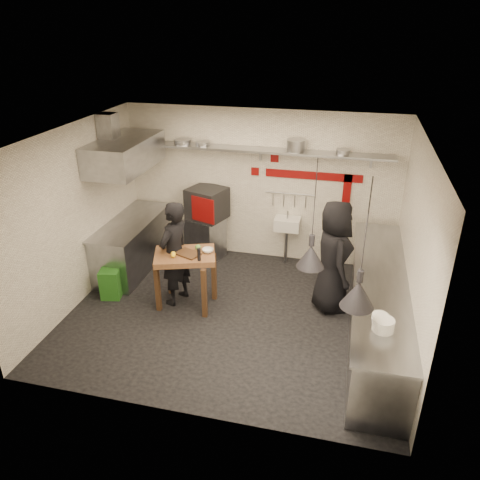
% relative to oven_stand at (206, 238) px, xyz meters
% --- Properties ---
extents(floor, '(5.00, 5.00, 0.00)m').
position_rel_oven_stand_xyz_m(floor, '(0.98, -1.76, -0.40)').
color(floor, black).
rests_on(floor, ground).
extents(ceiling, '(5.00, 5.00, 0.00)m').
position_rel_oven_stand_xyz_m(ceiling, '(0.98, -1.76, 2.40)').
color(ceiling, beige).
rests_on(ceiling, floor).
extents(wall_back, '(5.00, 0.04, 2.80)m').
position_rel_oven_stand_xyz_m(wall_back, '(0.98, 0.34, 1.00)').
color(wall_back, white).
rests_on(wall_back, floor).
extents(wall_front, '(5.00, 0.04, 2.80)m').
position_rel_oven_stand_xyz_m(wall_front, '(0.98, -3.86, 1.00)').
color(wall_front, white).
rests_on(wall_front, floor).
extents(wall_left, '(0.04, 4.20, 2.80)m').
position_rel_oven_stand_xyz_m(wall_left, '(-1.52, -1.76, 1.00)').
color(wall_left, white).
rests_on(wall_left, floor).
extents(wall_right, '(0.04, 4.20, 2.80)m').
position_rel_oven_stand_xyz_m(wall_right, '(3.48, -1.76, 1.00)').
color(wall_right, white).
rests_on(wall_right, floor).
extents(red_band_horiz, '(1.70, 0.02, 0.14)m').
position_rel_oven_stand_xyz_m(red_band_horiz, '(1.93, 0.32, 1.28)').
color(red_band_horiz, maroon).
rests_on(red_band_horiz, wall_back).
extents(red_band_vert, '(0.14, 0.02, 1.10)m').
position_rel_oven_stand_xyz_m(red_band_vert, '(2.53, 0.32, 0.80)').
color(red_band_vert, maroon).
rests_on(red_band_vert, wall_back).
extents(red_tile_a, '(0.14, 0.02, 0.14)m').
position_rel_oven_stand_xyz_m(red_tile_a, '(1.23, 0.32, 1.55)').
color(red_tile_a, maroon).
rests_on(red_tile_a, wall_back).
extents(red_tile_b, '(0.14, 0.02, 0.14)m').
position_rel_oven_stand_xyz_m(red_tile_b, '(0.88, 0.32, 1.28)').
color(red_tile_b, maroon).
rests_on(red_tile_b, wall_back).
extents(back_shelf, '(4.60, 0.34, 0.04)m').
position_rel_oven_stand_xyz_m(back_shelf, '(0.98, 0.16, 1.72)').
color(back_shelf, gray).
rests_on(back_shelf, wall_back).
extents(shelf_bracket_left, '(0.04, 0.06, 0.24)m').
position_rel_oven_stand_xyz_m(shelf_bracket_left, '(-0.92, 0.31, 1.62)').
color(shelf_bracket_left, gray).
rests_on(shelf_bracket_left, wall_back).
extents(shelf_bracket_mid, '(0.04, 0.06, 0.24)m').
position_rel_oven_stand_xyz_m(shelf_bracket_mid, '(0.98, 0.31, 1.62)').
color(shelf_bracket_mid, gray).
rests_on(shelf_bracket_mid, wall_back).
extents(shelf_bracket_right, '(0.04, 0.06, 0.24)m').
position_rel_oven_stand_xyz_m(shelf_bracket_right, '(2.88, 0.31, 1.62)').
color(shelf_bracket_right, gray).
rests_on(shelf_bracket_right, wall_back).
extents(pan_far_left, '(0.39, 0.39, 0.09)m').
position_rel_oven_stand_xyz_m(pan_far_left, '(-0.42, 0.16, 1.79)').
color(pan_far_left, gray).
rests_on(pan_far_left, back_shelf).
extents(pan_mid_left, '(0.31, 0.31, 0.07)m').
position_rel_oven_stand_xyz_m(pan_mid_left, '(-0.04, 0.16, 1.78)').
color(pan_mid_left, gray).
rests_on(pan_mid_left, back_shelf).
extents(stock_pot, '(0.33, 0.33, 0.20)m').
position_rel_oven_stand_xyz_m(stock_pot, '(1.62, 0.16, 1.84)').
color(stock_pot, gray).
rests_on(stock_pot, back_shelf).
extents(pan_right, '(0.29, 0.29, 0.08)m').
position_rel_oven_stand_xyz_m(pan_right, '(2.40, 0.16, 1.78)').
color(pan_right, gray).
rests_on(pan_right, back_shelf).
extents(oven_stand, '(0.75, 0.72, 0.80)m').
position_rel_oven_stand_xyz_m(oven_stand, '(0.00, 0.00, 0.00)').
color(oven_stand, gray).
rests_on(oven_stand, floor).
extents(combi_oven, '(0.79, 0.77, 0.58)m').
position_rel_oven_stand_xyz_m(combi_oven, '(0.04, 0.04, 0.69)').
color(combi_oven, black).
rests_on(combi_oven, oven_stand).
extents(oven_door, '(0.46, 0.18, 0.46)m').
position_rel_oven_stand_xyz_m(oven_door, '(0.06, -0.28, 0.69)').
color(oven_door, maroon).
rests_on(oven_door, combi_oven).
extents(oven_glass, '(0.38, 0.15, 0.34)m').
position_rel_oven_stand_xyz_m(oven_glass, '(0.07, -0.29, 0.69)').
color(oven_glass, black).
rests_on(oven_glass, oven_door).
extents(hand_sink, '(0.46, 0.34, 0.22)m').
position_rel_oven_stand_xyz_m(hand_sink, '(1.53, 0.16, 0.38)').
color(hand_sink, silver).
rests_on(hand_sink, wall_back).
extents(sink_tap, '(0.03, 0.03, 0.14)m').
position_rel_oven_stand_xyz_m(sink_tap, '(1.53, 0.16, 0.56)').
color(sink_tap, gray).
rests_on(sink_tap, hand_sink).
extents(sink_drain, '(0.06, 0.06, 0.66)m').
position_rel_oven_stand_xyz_m(sink_drain, '(1.53, 0.12, -0.06)').
color(sink_drain, gray).
rests_on(sink_drain, floor).
extents(utensil_rail, '(0.90, 0.02, 0.02)m').
position_rel_oven_stand_xyz_m(utensil_rail, '(1.53, 0.30, 0.92)').
color(utensil_rail, gray).
rests_on(utensil_rail, wall_back).
extents(counter_right, '(0.70, 3.80, 0.90)m').
position_rel_oven_stand_xyz_m(counter_right, '(3.13, -1.76, 0.05)').
color(counter_right, gray).
rests_on(counter_right, floor).
extents(counter_right_top, '(0.76, 3.90, 0.03)m').
position_rel_oven_stand_xyz_m(counter_right_top, '(3.13, -1.76, 0.52)').
color(counter_right_top, gray).
rests_on(counter_right_top, counter_right).
extents(plate_stack, '(0.32, 0.32, 0.15)m').
position_rel_oven_stand_xyz_m(plate_stack, '(3.10, -2.98, 0.61)').
color(plate_stack, silver).
rests_on(plate_stack, counter_right_top).
extents(small_bowl_right, '(0.23, 0.23, 0.05)m').
position_rel_oven_stand_xyz_m(small_bowl_right, '(3.08, -2.73, 0.56)').
color(small_bowl_right, silver).
rests_on(small_bowl_right, counter_right_top).
extents(counter_left, '(0.70, 1.90, 0.90)m').
position_rel_oven_stand_xyz_m(counter_left, '(-1.17, -0.71, 0.05)').
color(counter_left, gray).
rests_on(counter_left, floor).
extents(counter_left_top, '(0.76, 2.00, 0.03)m').
position_rel_oven_stand_xyz_m(counter_left_top, '(-1.17, -0.71, 0.52)').
color(counter_left_top, gray).
rests_on(counter_left_top, counter_left).
extents(extractor_hood, '(0.78, 1.60, 0.50)m').
position_rel_oven_stand_xyz_m(extractor_hood, '(-1.12, -0.71, 1.75)').
color(extractor_hood, gray).
rests_on(extractor_hood, ceiling).
extents(hood_duct, '(0.28, 0.28, 0.50)m').
position_rel_oven_stand_xyz_m(hood_duct, '(-1.37, -0.71, 2.15)').
color(hood_duct, gray).
rests_on(hood_duct, ceiling).
extents(green_bin, '(0.37, 0.37, 0.50)m').
position_rel_oven_stand_xyz_m(green_bin, '(-1.09, -1.74, -0.15)').
color(green_bin, '#22621B').
rests_on(green_bin, floor).
extents(prep_table, '(1.08, 0.90, 0.92)m').
position_rel_oven_stand_xyz_m(prep_table, '(0.21, -1.66, 0.06)').
color(prep_table, brown).
rests_on(prep_table, floor).
extents(cutting_board, '(0.42, 0.37, 0.02)m').
position_rel_oven_stand_xyz_m(cutting_board, '(0.27, -1.68, 0.53)').
color(cutting_board, '#452C1A').
rests_on(cutting_board, prep_table).
extents(pepper_mill, '(0.06, 0.06, 0.20)m').
position_rel_oven_stand_xyz_m(pepper_mill, '(0.49, -1.82, 0.62)').
color(pepper_mill, black).
rests_on(pepper_mill, prep_table).
extents(lemon_a, '(0.10, 0.10, 0.08)m').
position_rel_oven_stand_xyz_m(lemon_a, '(0.07, -1.79, 0.56)').
color(lemon_a, yellow).
rests_on(lemon_a, prep_table).
extents(lemon_b, '(0.09, 0.09, 0.07)m').
position_rel_oven_stand_xyz_m(lemon_b, '(0.09, -1.83, 0.56)').
color(lemon_b, yellow).
rests_on(lemon_b, prep_table).
extents(veg_ball, '(0.11, 0.11, 0.09)m').
position_rel_oven_stand_xyz_m(veg_ball, '(0.37, -1.50, 0.57)').
color(veg_ball, '#59903A').
rests_on(veg_ball, prep_table).
extents(steel_tray, '(0.21, 0.16, 0.03)m').
position_rel_oven_stand_xyz_m(steel_tray, '(-0.08, -1.53, 0.54)').
color(steel_tray, gray).
rests_on(steel_tray, prep_table).
extents(bowl, '(0.20, 0.20, 0.06)m').
position_rel_oven_stand_xyz_m(bowl, '(0.54, -1.53, 0.55)').
color(bowl, silver).
rests_on(bowl, prep_table).
extents(heat_lamp_near, '(0.44, 0.44, 1.37)m').
position_rel_oven_stand_xyz_m(heat_lamp_near, '(2.19, -2.55, 1.71)').
color(heat_lamp_near, black).
rests_on(heat_lamp_near, ceiling).
extents(heat_lamp_far, '(0.49, 0.49, 1.52)m').
position_rel_oven_stand_xyz_m(heat_lamp_far, '(2.77, -3.09, 1.64)').
color(heat_lamp_far, black).
rests_on(heat_lamp_far, ceiling).
extents(chef_left, '(0.58, 0.72, 1.72)m').
position_rel_oven_stand_xyz_m(chef_left, '(0.01, -1.59, 0.46)').
color(chef_left, black).
rests_on(chef_left, floor).
extents(chef_right, '(0.83, 1.02, 1.80)m').
position_rel_oven_stand_xyz_m(chef_right, '(2.43, -1.19, 0.50)').
color(chef_right, black).
rests_on(chef_right, floor).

